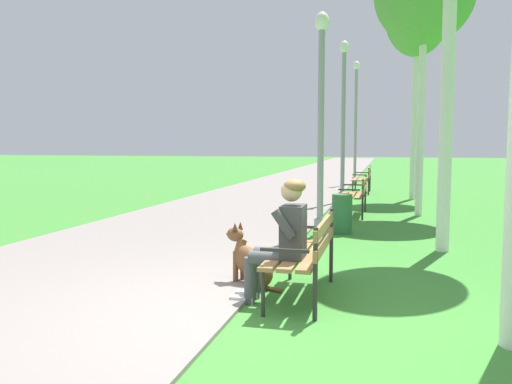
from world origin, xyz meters
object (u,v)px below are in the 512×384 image
person_seated_on_near_bench (282,236)px  lamp_post_far (356,122)px  park_bench_mid (356,193)px  park_bench_near (307,249)px  lamp_post_mid (343,120)px  dog_brown (251,263)px  birch_tree_fourth (417,13)px  park_bench_far (364,177)px  litter_bin (342,214)px  lamp_post_near (321,122)px

person_seated_on_near_bench → lamp_post_far: bearing=90.8°
park_bench_mid → lamp_post_far: lamp_post_far is taller
park_bench_near → person_seated_on_near_bench: bearing=-130.5°
lamp_post_mid → lamp_post_far: size_ratio=0.90×
park_bench_near → park_bench_mid: size_ratio=1.00×
park_bench_mid → dog_brown: 6.29m
park_bench_near → birch_tree_fourth: 11.52m
park_bench_mid → park_bench_far: same height
park_bench_near → dog_brown: park_bench_near is taller
park_bench_near → birch_tree_fourth: size_ratio=0.23×
person_seated_on_near_bench → park_bench_mid: bearing=87.2°
birch_tree_fourth → litter_bin: size_ratio=9.29×
dog_brown → park_bench_near: bearing=-23.2°
park_bench_far → lamp_post_far: 4.02m
dog_brown → lamp_post_mid: 8.85m
litter_bin → park_bench_far: bearing=89.8°
lamp_post_far → birch_tree_fourth: bearing=-69.0°
park_bench_mid → lamp_post_mid: lamp_post_mid is taller
lamp_post_mid → lamp_post_near: bearing=-89.5°
park_bench_far → litter_bin: park_bench_far is taller
lamp_post_mid → lamp_post_far: (-0.06, 6.54, 0.23)m
lamp_post_near → lamp_post_mid: (-0.04, 5.15, 0.24)m
park_bench_near → lamp_post_near: 4.05m
litter_bin → dog_brown: bearing=-100.4°
lamp_post_mid → litter_bin: bearing=-85.3°
park_bench_near → lamp_post_mid: (-0.38, 8.92, 1.70)m
park_bench_mid → birch_tree_fourth: bearing=70.5°
person_seated_on_near_bench → lamp_post_mid: size_ratio=0.29×
person_seated_on_near_bench → lamp_post_far: size_ratio=0.26×
person_seated_on_near_bench → lamp_post_far: lamp_post_far is taller
litter_bin → person_seated_on_near_bench: bearing=-93.0°
person_seated_on_near_bench → lamp_post_near: 4.21m
lamp_post_mid → lamp_post_far: bearing=90.5°
dog_brown → lamp_post_mid: (0.29, 8.63, 1.95)m
park_bench_mid → person_seated_on_near_bench: (-0.33, -6.76, 0.17)m
park_bench_mid → birch_tree_fourth: 6.26m
person_seated_on_near_bench → dog_brown: size_ratio=1.61×
person_seated_on_near_bench → lamp_post_near: (-0.13, 4.01, 1.29)m
person_seated_on_near_bench → lamp_post_mid: 9.29m
lamp_post_near → lamp_post_far: (-0.10, 11.68, 0.48)m
lamp_post_near → dog_brown: bearing=-95.5°
person_seated_on_near_bench → lamp_post_near: bearing=91.8°
park_bench_far → lamp_post_far: size_ratio=0.32×
park_bench_mid → park_bench_far: bearing=90.7°
birch_tree_fourth → lamp_post_mid: bearing=-141.5°
park_bench_mid → birch_tree_fourth: size_ratio=0.23×
person_seated_on_near_bench → park_bench_far: bearing=88.8°
park_bench_near → lamp_post_far: (-0.44, 15.45, 1.93)m
lamp_post_far → person_seated_on_near_bench: bearing=-89.2°
lamp_post_far → lamp_post_mid: bearing=-89.5°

